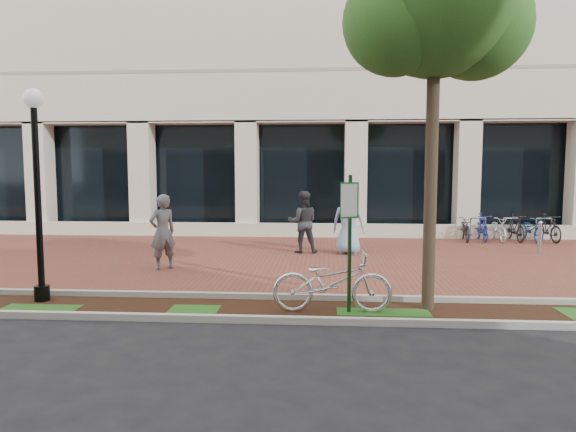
# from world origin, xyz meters

# --- Properties ---
(ground) EXTENTS (120.00, 120.00, 0.00)m
(ground) POSITION_xyz_m (0.00, 0.00, 0.00)
(ground) COLOR black
(ground) RESTS_ON ground
(brick_plaza) EXTENTS (40.00, 9.00, 0.01)m
(brick_plaza) POSITION_xyz_m (0.00, 0.00, 0.01)
(brick_plaza) COLOR brown
(brick_plaza) RESTS_ON ground
(planting_strip) EXTENTS (40.00, 1.50, 0.01)m
(planting_strip) POSITION_xyz_m (0.00, -5.25, 0.01)
(planting_strip) COLOR black
(planting_strip) RESTS_ON ground
(curb_plaza_side) EXTENTS (40.00, 0.12, 0.12)m
(curb_plaza_side) POSITION_xyz_m (0.00, -4.50, 0.06)
(curb_plaza_side) COLOR #A7A79E
(curb_plaza_side) RESTS_ON ground
(curb_street_side) EXTENTS (40.00, 0.12, 0.12)m
(curb_street_side) POSITION_xyz_m (0.00, -6.00, 0.06)
(curb_street_side) COLOR #A7A79E
(curb_street_side) RESTS_ON ground
(near_office_building) EXTENTS (40.00, 12.12, 16.00)m
(near_office_building) POSITION_xyz_m (0.00, 10.47, 10.05)
(near_office_building) COLOR beige
(near_office_building) RESTS_ON ground
(parking_sign) EXTENTS (0.34, 0.07, 2.40)m
(parking_sign) POSITION_xyz_m (1.29, -5.31, 1.53)
(parking_sign) COLOR #133616
(parking_sign) RESTS_ON ground
(lamppost) EXTENTS (0.36, 0.36, 3.96)m
(lamppost) POSITION_xyz_m (-4.48, -4.91, 2.25)
(lamppost) COLOR black
(lamppost) RESTS_ON ground
(street_tree) EXTENTS (3.30, 2.75, 6.80)m
(street_tree) POSITION_xyz_m (2.75, -4.94, 5.23)
(street_tree) COLOR #473728
(street_tree) RESTS_ON ground
(locked_bicycle) EXTENTS (2.10, 0.79, 1.09)m
(locked_bicycle) POSITION_xyz_m (1.00, -5.28, 0.55)
(locked_bicycle) COLOR silver
(locked_bicycle) RESTS_ON ground
(pedestrian_left) EXTENTS (0.80, 0.79, 1.87)m
(pedestrian_left) POSITION_xyz_m (-3.13, -1.76, 0.94)
(pedestrian_left) COLOR #5B5B5F
(pedestrian_left) RESTS_ON ground
(pedestrian_mid) EXTENTS (0.96, 0.78, 1.84)m
(pedestrian_mid) POSITION_xyz_m (0.23, 0.99, 0.92)
(pedestrian_mid) COLOR #292A2F
(pedestrian_mid) RESTS_ON ground
(pedestrian_right) EXTENTS (1.04, 0.78, 1.92)m
(pedestrian_right) POSITION_xyz_m (1.57, 0.87, 0.96)
(pedestrian_right) COLOR #87A6CA
(pedestrian_right) RESTS_ON ground
(bollard) EXTENTS (0.12, 0.12, 0.98)m
(bollard) POSITION_xyz_m (7.15, 1.24, 0.50)
(bollard) COLOR #BABBBF
(bollard) RESTS_ON ground
(bike_rack_cluster) EXTENTS (3.47, 1.69, 0.95)m
(bike_rack_cluster) POSITION_xyz_m (7.10, 3.90, 0.45)
(bike_rack_cluster) COLOR black
(bike_rack_cluster) RESTS_ON ground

